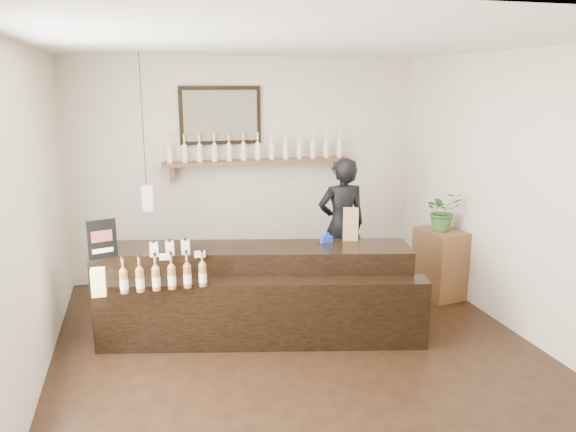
{
  "coord_description": "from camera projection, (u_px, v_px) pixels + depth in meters",
  "views": [
    {
      "loc": [
        -1.34,
        -4.61,
        2.48
      ],
      "look_at": [
        0.06,
        0.7,
        1.17
      ],
      "focal_mm": 35.0,
      "sensor_mm": 36.0,
      "label": 1
    }
  ],
  "objects": [
    {
      "name": "tape_dispenser",
      "position": [
        326.0,
        238.0,
        5.76
      ],
      "size": [
        0.14,
        0.08,
        0.11
      ],
      "color": "#1A37BA",
      "rests_on": "counter"
    },
    {
      "name": "paper_bag",
      "position": [
        351.0,
        224.0,
        5.83
      ],
      "size": [
        0.18,
        0.16,
        0.34
      ],
      "color": "olive",
      "rests_on": "counter"
    },
    {
      "name": "room_shell",
      "position": [
        302.0,
        175.0,
        4.84
      ],
      "size": [
        5.0,
        5.0,
        5.0
      ],
      "color": "beige",
      "rests_on": "ground"
    },
    {
      "name": "ground",
      "position": [
        301.0,
        355.0,
        5.24
      ],
      "size": [
        5.0,
        5.0,
        0.0
      ],
      "primitive_type": "plane",
      "color": "black",
      "rests_on": "ground"
    },
    {
      "name": "potted_plant",
      "position": [
        443.0,
        211.0,
        6.47
      ],
      "size": [
        0.42,
        0.37,
        0.46
      ],
      "primitive_type": "imported",
      "rotation": [
        0.0,
        0.0,
        0.02
      ],
      "color": "#346528",
      "rests_on": "side_cabinet"
    },
    {
      "name": "side_cabinet",
      "position": [
        440.0,
        263.0,
        6.62
      ],
      "size": [
        0.49,
        0.61,
        0.81
      ],
      "color": "brown",
      "rests_on": "ground"
    },
    {
      "name": "counter",
      "position": [
        255.0,
        294.0,
        5.62
      ],
      "size": [
        3.19,
        1.54,
        1.03
      ],
      "color": "black",
      "rests_on": "ground"
    },
    {
      "name": "shopkeeper",
      "position": [
        342.0,
        216.0,
        6.72
      ],
      "size": [
        0.67,
        0.44,
        1.84
      ],
      "primitive_type": "imported",
      "rotation": [
        0.0,
        0.0,
        3.15
      ],
      "color": "black",
      "rests_on": "ground"
    },
    {
      "name": "back_wall_decor",
      "position": [
        239.0,
        142.0,
        7.03
      ],
      "size": [
        2.66,
        0.96,
        1.69
      ],
      "color": "brown",
      "rests_on": "ground"
    },
    {
      "name": "promo_sign",
      "position": [
        102.0,
        239.0,
        5.2
      ],
      "size": [
        0.26,
        0.1,
        0.37
      ],
      "color": "black",
      "rests_on": "counter"
    }
  ]
}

